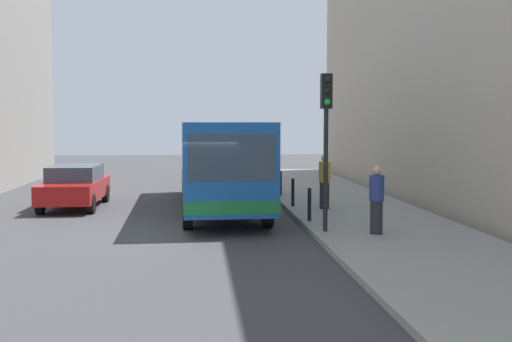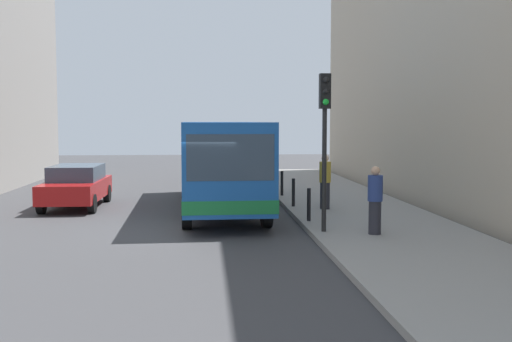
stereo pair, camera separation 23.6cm
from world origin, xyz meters
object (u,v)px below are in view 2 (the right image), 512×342
Objects in this scene: traffic_light at (325,122)px; bollard_mid at (293,192)px; bus at (220,159)px; car_beside_bus at (76,185)px; car_behind_bus at (221,164)px; bollard_far at (282,183)px; pedestrian_mid_sidewalk at (325,182)px; pedestrian_near_signal at (375,200)px; bollard_near at (309,205)px.

bollard_mid is at bearing 91.17° from traffic_light.
bus is 5.17m from car_beside_bus.
bollard_far is (2.13, -8.75, -0.16)m from car_behind_bus.
car_beside_bus is at bearing 4.94° from pedestrian_mid_sidewalk.
bollard_far is at bearing -137.06° from bus.
pedestrian_mid_sidewalk reaches higher than bollard_mid.
pedestrian_near_signal reaches higher than bollard_mid.
bus is at bearing 88.06° from car_behind_bus.
bollard_mid is at bearing 162.78° from bus.
pedestrian_near_signal is (1.22, -0.49, -1.98)m from traffic_light.
pedestrian_near_signal is 0.97× the size of pedestrian_mid_sidewalk.
traffic_light reaches higher than pedestrian_mid_sidewalk.
traffic_light is at bearing 98.04° from pedestrian_mid_sidewalk.
bus is 2.51× the size of car_behind_bus.
car_behind_bus is 12.06m from bollard_mid.
car_behind_bus is 12.95m from pedestrian_mid_sidewalk.
bollard_mid is at bearing 100.01° from car_behind_bus.
bollard_near is 1.00× the size of bollard_mid.
pedestrian_near_signal is (3.80, -6.08, -0.70)m from bus.
bollard_mid is 3.12m from bollard_far.
pedestrian_near_signal is at bearing 120.55° from bus.
pedestrian_near_signal is at bearing -76.21° from bollard_mid.
car_beside_bus is 4.65× the size of bollard_mid.
car_behind_bus reaches higher than bollard_mid.
bus is 2.51× the size of car_beside_bus.
pedestrian_mid_sidewalk is at bearing 103.56° from car_behind_bus.
car_beside_bus is 4.65× the size of bollard_far.
bollard_far is (2.48, 2.42, -1.10)m from bus.
car_behind_bus is (5.37, 10.39, 0.00)m from car_beside_bus.
pedestrian_near_signal reaches higher than bollard_near.
bollard_near is 1.00× the size of bollard_far.
bollard_near is 0.53× the size of pedestrian_mid_sidewalk.
car_beside_bus is 11.70m from car_behind_bus.
traffic_light reaches higher than bollard_far.
pedestrian_mid_sidewalk is (0.94, -3.83, 0.43)m from bollard_far.
bollard_near is at bearing -90.00° from bollard_mid.
car_behind_bus reaches higher than bollard_near.
car_beside_bus is 4.65× the size of bollard_near.
bollard_far is at bearing -56.72° from pedestrian_mid_sidewalk.
bus is 3.64m from bollard_far.
pedestrian_mid_sidewalk reaches higher than car_beside_bus.
car_behind_bus is 15.15m from bollard_near.
car_beside_bus is at bearing 168.85° from bollard_mid.
bus reaches higher than car_behind_bus.
traffic_light reaches higher than bollard_near.
bollard_mid is at bearing -90.00° from bollard_far.
car_behind_bus is (0.34, 11.17, -0.94)m from bus.
traffic_light is (7.61, -6.37, 2.22)m from car_beside_bus.
car_beside_bus is 1.00× the size of car_behind_bus.
bollard_mid is at bearing -17.43° from pedestrian_mid_sidewalk.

